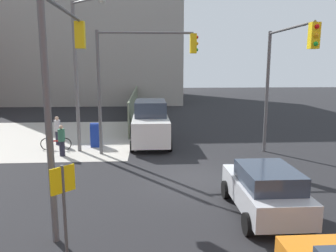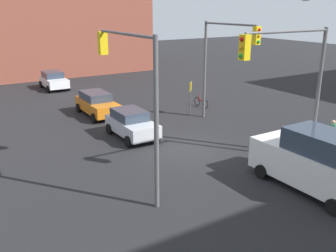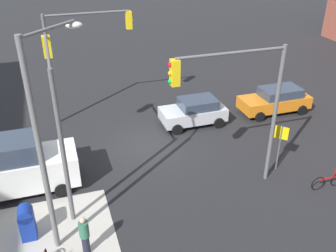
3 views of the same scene
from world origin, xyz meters
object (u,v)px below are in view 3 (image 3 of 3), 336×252
Objects in this scene: traffic_signal_se_corner at (82,46)px; street_lamp_corner at (46,133)px; van_white_delivery at (12,167)px; bicycle_at_crosswalk at (328,181)px; traffic_signal_ne_corner at (55,97)px; mailbox_blue at (27,221)px; hatchback_orange at (276,100)px; coupe_silver at (194,111)px; pedestrian_waiting at (85,235)px; traffic_signal_nw_corner at (238,94)px.

traffic_signal_se_corner is 0.81× the size of street_lamp_corner.
bicycle_at_crosswalk is (-13.55, 4.20, -0.93)m from van_white_delivery.
traffic_signal_ne_corner is 0.81× the size of street_lamp_corner.
mailbox_blue is 13.05m from bicycle_at_crosswalk.
mailbox_blue is 16.45m from hatchback_orange.
bicycle_at_crosswalk is (-11.30, 3.51, -4.27)m from traffic_signal_ne_corner.
traffic_signal_ne_corner is at bearing 17.25° from hatchback_orange.
hatchback_orange is at bearing -167.49° from van_white_delivery.
coupe_silver is at bearing -138.61° from street_lamp_corner.
mailbox_blue is 2.50m from pedestrian_waiting.
bicycle_at_crosswalk is at bearing 75.12° from hatchback_orange.
mailbox_blue is (3.60, 9.50, -3.84)m from traffic_signal_se_corner.
traffic_signal_ne_corner is 3.71× the size of bicycle_at_crosswalk.
traffic_signal_ne_corner is 1.20× the size of van_white_delivery.
hatchback_orange reaches higher than bicycle_at_crosswalk.
traffic_signal_se_corner is 1.20× the size of van_white_delivery.
hatchback_orange is 1.16× the size of coupe_silver.
street_lamp_corner is 1.48× the size of van_white_delivery.
street_lamp_corner is 12.54m from bicycle_at_crosswalk.
mailbox_blue is at bearing 81.35° from pedestrian_waiting.
traffic_signal_nw_corner is 7.29m from coupe_silver.
traffic_signal_nw_corner is at bearing 120.09° from traffic_signal_se_corner.
van_white_delivery is at bearing -64.28° from street_lamp_corner.
street_lamp_corner is 2.08× the size of coupe_silver.
traffic_signal_ne_corner reaches higher than coupe_silver.
street_lamp_corner reaches higher than traffic_signal_se_corner.
van_white_delivery is 3.23× the size of pedestrian_waiting.
bicycle_at_crosswalk is at bearing 162.77° from van_white_delivery.
traffic_signal_nw_corner is 1.00× the size of traffic_signal_se_corner.
street_lamp_corner is at bearing 27.55° from hatchback_orange.
bicycle_at_crosswalk is at bearing -59.18° from pedestrian_waiting.
bicycle_at_crosswalk is at bearing 131.83° from traffic_signal_se_corner.
bicycle_at_crosswalk is at bearing 160.28° from traffic_signal_nw_corner.
van_white_delivery is at bearing -17.04° from traffic_signal_ne_corner.
coupe_silver reaches higher than mailbox_blue.
street_lamp_corner is at bearing 76.84° from traffic_signal_se_corner.
van_white_delivery is at bearing 56.63° from pedestrian_waiting.
street_lamp_corner is 1.79× the size of hatchback_orange.
pedestrian_waiting is (-0.30, 4.01, -3.75)m from traffic_signal_ne_corner.
pedestrian_waiting is 11.03m from bicycle_at_crosswalk.
traffic_signal_se_corner is 3.71× the size of bicycle_at_crosswalk.
coupe_silver is 11.10m from pedestrian_waiting.
van_white_delivery is at bearing -16.09° from traffic_signal_nw_corner.
traffic_signal_nw_corner reaches higher than mailbox_blue.
pedestrian_waiting is (13.04, 8.16, 0.02)m from hatchback_orange.
traffic_signal_ne_corner is 3.08m from street_lamp_corner.
traffic_signal_se_corner reaches higher than bicycle_at_crosswalk.
hatchback_orange is at bearing -104.88° from bicycle_at_crosswalk.
traffic_signal_se_corner reaches higher than coupe_silver.
traffic_signal_se_corner is 12.37m from hatchback_orange.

